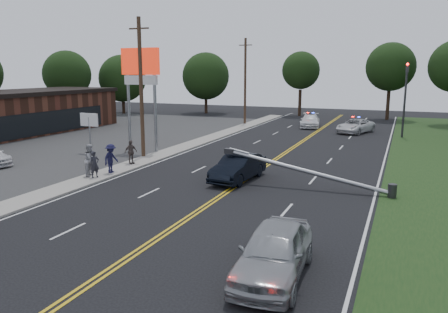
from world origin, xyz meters
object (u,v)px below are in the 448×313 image
at_px(pylon_sign, 141,75).
at_px(waiting_sedan, 274,252).
at_px(bystander_b, 91,160).
at_px(bystander_c, 111,158).
at_px(emergency_b, 310,121).
at_px(bystander_d, 131,152).
at_px(utility_pole_mid, 141,88).
at_px(bystander_a, 95,164).
at_px(emergency_a, 355,126).
at_px(crashed_sedan, 238,167).
at_px(utility_pole_far, 245,81).
at_px(fallen_streetlight, 315,173).
at_px(traffic_signal, 405,93).
at_px(small_sign, 89,123).

bearing_deg(pylon_sign, waiting_sedan, -47.04).
distance_m(bystander_b, bystander_c, 1.28).
bearing_deg(emergency_b, bystander_d, -115.16).
bearing_deg(utility_pole_mid, emergency_b, 70.77).
bearing_deg(bystander_a, emergency_a, 0.35).
bearing_deg(crashed_sedan, pylon_sign, 155.85).
distance_m(utility_pole_far, bystander_d, 25.00).
bearing_deg(utility_pole_far, fallen_streetlight, -62.76).
relative_size(utility_pole_mid, emergency_b, 1.99).
relative_size(crashed_sedan, bystander_a, 2.99).
xyz_separation_m(bystander_c, bystander_d, (-0.38, 2.66, -0.09)).
xyz_separation_m(traffic_signal, bystander_b, (-17.02, -24.41, -3.13)).
distance_m(emergency_a, bystander_c, 27.52).
xyz_separation_m(small_sign, waiting_sedan, (18.98, -14.62, -1.51)).
relative_size(emergency_b, bystander_b, 2.64).
bearing_deg(bystander_c, fallen_streetlight, -81.75).
xyz_separation_m(utility_pole_far, crashed_sedan, (8.85, -25.67, -4.31)).
relative_size(utility_pole_mid, utility_pole_far, 1.00).
bearing_deg(bystander_d, bystander_b, -161.49).
xyz_separation_m(traffic_signal, bystander_c, (-16.39, -23.30, -3.19)).
relative_size(small_sign, waiting_sedan, 0.64).
relative_size(bystander_b, bystander_d, 1.19).
bearing_deg(bystander_a, emergency_b, 11.76).
relative_size(waiting_sedan, bystander_b, 2.52).
relative_size(waiting_sedan, bystander_a, 3.07).
bearing_deg(pylon_sign, utility_pole_mid, -56.98).
distance_m(utility_pole_mid, bystander_a, 7.97).
height_order(emergency_b, bystander_d, bystander_d).
bearing_deg(bystander_d, utility_pole_far, 24.09).
distance_m(emergency_a, bystander_a, 28.85).
distance_m(pylon_sign, traffic_signal, 24.75).
bearing_deg(bystander_c, emergency_a, -23.38).
distance_m(traffic_signal, bystander_d, 26.79).
xyz_separation_m(utility_pole_far, emergency_a, (12.99, -2.48, -4.38)).
bearing_deg(crashed_sedan, bystander_d, 177.84).
bearing_deg(waiting_sedan, bystander_c, 141.50).
height_order(utility_pole_far, bystander_b, utility_pole_far).
xyz_separation_m(traffic_signal, utility_pole_far, (-17.50, 4.00, 0.88)).
relative_size(traffic_signal, crashed_sedan, 1.50).
distance_m(pylon_sign, bystander_c, 9.17).
relative_size(waiting_sedan, emergency_a, 0.95).
distance_m(pylon_sign, small_sign, 5.45).
relative_size(bystander_c, bystander_d, 1.11).
bearing_deg(traffic_signal, crashed_sedan, -111.77).
height_order(pylon_sign, bystander_d, pylon_sign).
bearing_deg(pylon_sign, traffic_signal, 40.39).
bearing_deg(waiting_sedan, emergency_a, 88.98).
xyz_separation_m(utility_pole_far, bystander_d, (0.73, -24.64, -4.16)).
bearing_deg(emergency_b, bystander_b, -113.65).
bearing_deg(utility_pole_mid, emergency_a, 56.37).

